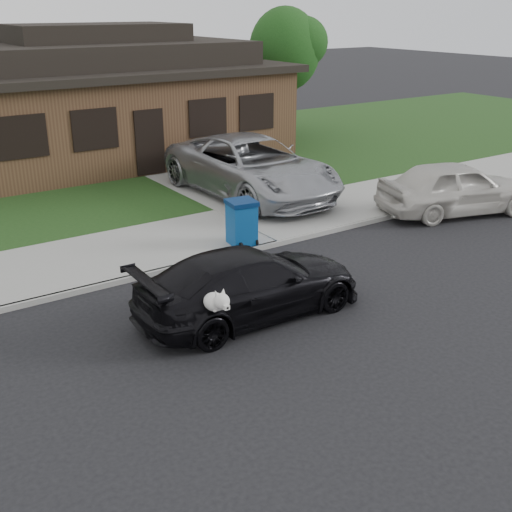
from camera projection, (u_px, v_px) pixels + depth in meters
ground at (217, 350)px, 10.74m from camera, size 120.00×120.00×0.00m
sidewalk at (105, 256)px, 14.58m from camera, size 60.00×3.00×0.12m
curb at (132, 278)px, 13.42m from camera, size 60.00×0.12×0.12m
lawn at (12, 181)px, 20.76m from camera, size 60.00×13.00×0.13m
driveway at (219, 175)px, 21.56m from camera, size 4.50×13.00×0.14m
sedan at (250, 283)px, 11.74m from camera, size 4.41×2.13×1.27m
minivan at (251, 167)px, 18.69m from camera, size 3.02×6.23×1.71m
white_compact at (456, 188)px, 17.52m from camera, size 4.66×2.91×1.48m
recycling_bin at (242, 222)px, 15.02m from camera, size 0.72×0.73×1.06m
house at (101, 100)px, 23.62m from camera, size 12.60×8.60×4.65m
tree_1 at (289, 48)px, 26.81m from camera, size 3.15×3.00×5.25m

